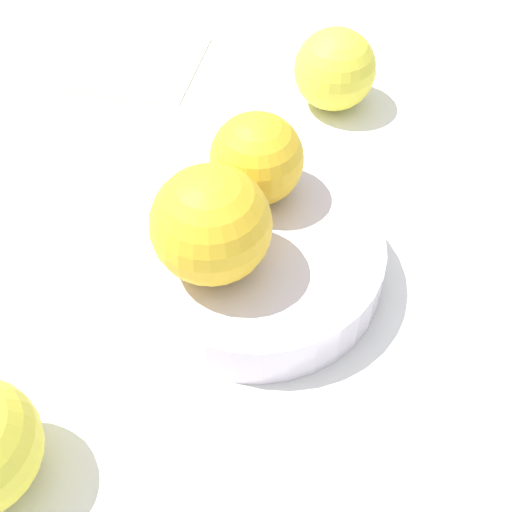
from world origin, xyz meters
The scene contains 6 objects.
ground_plane centered at (0.00, 0.00, -1.00)cm, with size 110.00×110.00×2.00cm, color white.
fruit_bowl centered at (0.00, 0.00, 1.91)cm, with size 19.37×19.37×4.03cm.
orange_in_bowl_0 centered at (3.82, 3.47, 7.61)cm, with size 7.16×7.16×7.16cm, color yellow.
orange_in_bowl_1 centered at (-3.63, 0.78, 8.22)cm, with size 8.38×8.38×8.38cm, color yellow.
orange_loose_0 centered at (21.25, 9.40, 3.93)cm, with size 7.86×7.86×7.86cm, color yellow.
folded_napkin centered at (12.63, 28.55, 0.15)cm, with size 12.41×12.41×0.30cm, color beige.
Camera 1 is at (-24.00, -22.21, 41.41)cm, focal length 47.01 mm.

